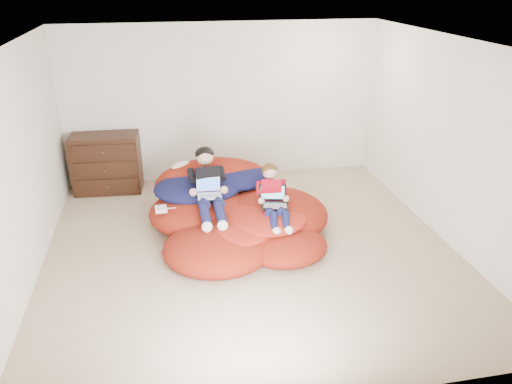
# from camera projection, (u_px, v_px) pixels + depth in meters

# --- Properties ---
(room_shell) EXTENTS (5.10, 5.10, 2.77)m
(room_shell) POSITION_uv_depth(u_px,v_px,m) (251.00, 234.00, 6.16)
(room_shell) COLOR tan
(room_shell) RESTS_ON ground
(dresser) EXTENTS (1.05, 0.61, 0.92)m
(dresser) POSITION_uv_depth(u_px,v_px,m) (107.00, 163.00, 7.74)
(dresser) COLOR black
(dresser) RESTS_ON ground
(beanbag_pile) EXTENTS (2.38, 2.38, 0.85)m
(beanbag_pile) POSITION_uv_depth(u_px,v_px,m) (234.00, 213.00, 6.59)
(beanbag_pile) COLOR maroon
(beanbag_pile) RESTS_ON ground
(cream_pillow) EXTENTS (0.40, 0.26, 0.26)m
(cream_pillow) POSITION_uv_depth(u_px,v_px,m) (185.00, 170.00, 7.03)
(cream_pillow) COLOR silver
(cream_pillow) RESTS_ON beanbag_pile
(older_boy) EXTENTS (0.35, 1.19, 0.72)m
(older_boy) POSITION_uv_depth(u_px,v_px,m) (208.00, 183.00, 6.42)
(older_boy) COLOR black
(older_boy) RESTS_ON beanbag_pile
(younger_boy) EXTENTS (0.32, 0.91, 0.62)m
(younger_boy) POSITION_uv_depth(u_px,v_px,m) (273.00, 195.00, 6.30)
(younger_boy) COLOR red
(younger_boy) RESTS_ON beanbag_pile
(laptop_white) EXTENTS (0.31, 0.27, 0.22)m
(laptop_white) POSITION_uv_depth(u_px,v_px,m) (209.00, 191.00, 6.35)
(laptop_white) COLOR white
(laptop_white) RESTS_ON older_boy
(laptop_black) EXTENTS (0.38, 0.35, 0.25)m
(laptop_black) POSITION_uv_depth(u_px,v_px,m) (274.00, 200.00, 6.27)
(laptop_black) COLOR black
(laptop_black) RESTS_ON younger_boy
(power_adapter) EXTENTS (0.16, 0.16, 0.06)m
(power_adapter) POSITION_uv_depth(u_px,v_px,m) (161.00, 209.00, 6.34)
(power_adapter) COLOR white
(power_adapter) RESTS_ON beanbag_pile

